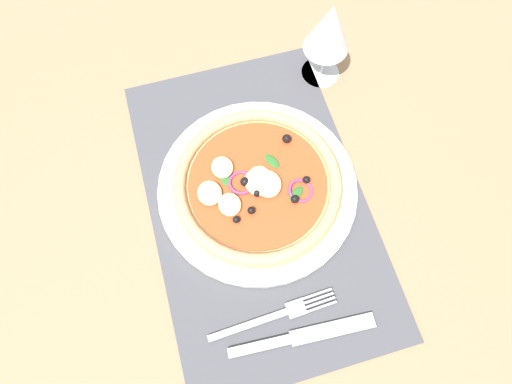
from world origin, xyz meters
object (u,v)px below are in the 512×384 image
object	(u,v)px
pizza	(257,184)
wine_glass	(329,29)
knife	(304,336)
fork	(280,314)
plate	(258,188)

from	to	relation	value
pizza	wine_glass	bearing A→B (deg)	137.70
knife	wine_glass	size ratio (longest dim) A/B	1.35
pizza	wine_glass	size ratio (longest dim) A/B	1.67
pizza	fork	bearing A→B (deg)	-6.61
plate	fork	bearing A→B (deg)	-6.84
fork	knife	distance (cm)	4.22
plate	knife	world-z (taller)	plate
fork	wine_glass	bearing A→B (deg)	60.49
plate	wine_glass	xyz separation A→B (cm)	(-18.02, 16.33, 9.27)
pizza	knife	xyz separation A→B (cm)	(21.97, 0.12, -2.12)
knife	wine_glass	bearing A→B (deg)	71.39
plate	fork	size ratio (longest dim) A/B	1.65
plate	knife	xyz separation A→B (cm)	(21.98, 0.04, -0.38)
knife	wine_glass	world-z (taller)	wine_glass
fork	wine_glass	world-z (taller)	wine_glass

